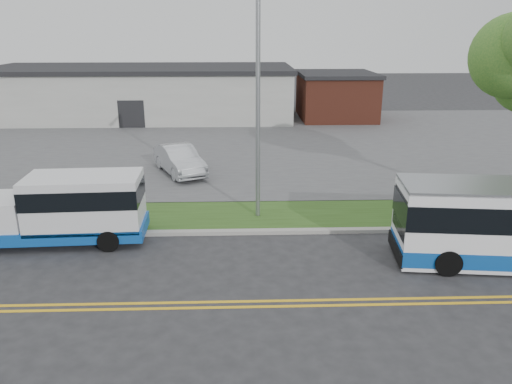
{
  "coord_description": "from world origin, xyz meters",
  "views": [
    {
      "loc": [
        2.27,
        -16.45,
        7.49
      ],
      "look_at": [
        2.87,
        1.33,
        1.6
      ],
      "focal_mm": 35.0,
      "sensor_mm": 36.0,
      "label": 1
    }
  ],
  "objects_px": {
    "shuttle_bus": "(68,207)",
    "pedestrian": "(33,190)",
    "streetlight_near": "(258,90)",
    "parked_car_a": "(179,160)"
  },
  "relations": [
    {
      "from": "shuttle_bus",
      "to": "pedestrian",
      "type": "distance_m",
      "value": 4.27
    },
    {
      "from": "streetlight_near",
      "to": "shuttle_bus",
      "type": "distance_m",
      "value": 8.24
    },
    {
      "from": "pedestrian",
      "to": "parked_car_a",
      "type": "xyz_separation_m",
      "value": [
        5.63,
        5.18,
        -0.06
      ]
    },
    {
      "from": "shuttle_bus",
      "to": "pedestrian",
      "type": "bearing_deg",
      "value": 124.78
    },
    {
      "from": "pedestrian",
      "to": "parked_car_a",
      "type": "distance_m",
      "value": 7.65
    },
    {
      "from": "parked_car_a",
      "to": "pedestrian",
      "type": "bearing_deg",
      "value": -162.26
    },
    {
      "from": "shuttle_bus",
      "to": "parked_car_a",
      "type": "xyz_separation_m",
      "value": [
        3.04,
        8.54,
        -0.49
      ]
    },
    {
      "from": "parked_car_a",
      "to": "shuttle_bus",
      "type": "bearing_deg",
      "value": -134.45
    },
    {
      "from": "pedestrian",
      "to": "parked_car_a",
      "type": "height_order",
      "value": "pedestrian"
    },
    {
      "from": "streetlight_near",
      "to": "parked_car_a",
      "type": "xyz_separation_m",
      "value": [
        -3.9,
        6.45,
        -4.39
      ]
    }
  ]
}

